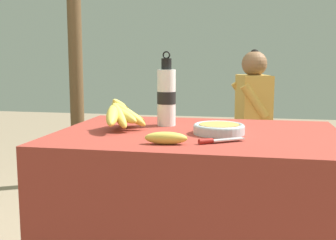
# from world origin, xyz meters

# --- Properties ---
(market_counter) EXTENTS (1.18, 0.84, 0.76)m
(market_counter) POSITION_xyz_m (0.00, 0.00, 0.38)
(market_counter) COLOR maroon
(market_counter) RESTS_ON ground_plane
(banana_bunch_ripe) EXTENTS (0.18, 0.33, 0.15)m
(banana_bunch_ripe) POSITION_xyz_m (-0.34, -0.01, 0.83)
(banana_bunch_ripe) COLOR #4C381E
(banana_bunch_ripe) RESTS_ON market_counter
(serving_bowl) EXTENTS (0.21, 0.21, 0.04)m
(serving_bowl) POSITION_xyz_m (0.09, -0.03, 0.78)
(serving_bowl) COLOR silver
(serving_bowl) RESTS_ON market_counter
(water_bottle) EXTENTS (0.09, 0.09, 0.34)m
(water_bottle) POSITION_xyz_m (-0.17, 0.15, 0.90)
(water_bottle) COLOR white
(water_bottle) RESTS_ON market_counter
(loose_banana_front) EXTENTS (0.16, 0.06, 0.05)m
(loose_banana_front) POSITION_xyz_m (-0.08, -0.28, 0.78)
(loose_banana_front) COLOR #E0C64C
(loose_banana_front) RESTS_ON market_counter
(knife) EXTENTS (0.17, 0.13, 0.02)m
(knife) POSITION_xyz_m (0.09, -0.22, 0.77)
(knife) COLOR #BCBCC1
(knife) RESTS_ON market_counter
(wooden_bench) EXTENTS (1.86, 0.32, 0.43)m
(wooden_bench) POSITION_xyz_m (-0.09, 1.35, 0.37)
(wooden_bench) COLOR brown
(wooden_bench) RESTS_ON ground_plane
(seated_vendor) EXTENTS (0.45, 0.42, 1.13)m
(seated_vendor) POSITION_xyz_m (0.19, 1.30, 0.65)
(seated_vendor) COLOR #473828
(seated_vendor) RESTS_ON ground_plane
(banana_bunch_green) EXTENTS (0.16, 0.25, 0.13)m
(banana_bunch_green) POSITION_xyz_m (-0.58, 1.35, 0.50)
(banana_bunch_green) COLOR #4C381E
(banana_bunch_green) RESTS_ON wooden_bench
(support_post_near) EXTENTS (0.12, 0.12, 2.58)m
(support_post_near) POSITION_xyz_m (-1.24, 1.59, 1.29)
(support_post_near) COLOR brown
(support_post_near) RESTS_ON ground_plane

